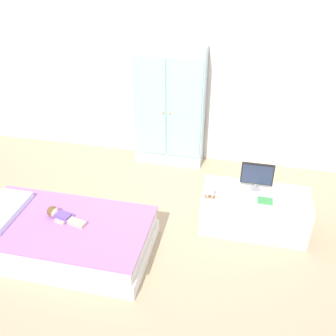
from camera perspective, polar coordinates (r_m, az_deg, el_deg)
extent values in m
cube|color=tan|center=(3.56, -2.65, -10.62)|extent=(10.00, 10.00, 0.02)
cube|color=silver|center=(4.28, 2.48, 17.91)|extent=(6.40, 0.05, 2.70)
cube|color=white|center=(3.52, -15.52, -10.95)|extent=(1.54, 0.83, 0.13)
cube|color=silver|center=(3.43, -15.86, -9.24)|extent=(1.50, 0.79, 0.15)
cube|color=#B270C6|center=(3.38, -16.07, -8.19)|extent=(1.53, 0.82, 0.02)
cube|color=silver|center=(3.64, -24.21, -6.09)|extent=(0.32, 0.59, 0.06)
cube|color=#6B4CB2|center=(3.39, -15.64, -7.17)|extent=(0.15, 0.11, 0.06)
cube|color=#DBB293|center=(3.32, -13.50, -7.94)|extent=(0.16, 0.07, 0.04)
cube|color=#DBB293|center=(3.30, -13.89, -8.29)|extent=(0.16, 0.07, 0.04)
cube|color=#DBB293|center=(3.43, -15.04, -6.91)|extent=(0.10, 0.05, 0.03)
cube|color=#DBB293|center=(3.37, -16.18, -7.89)|extent=(0.10, 0.05, 0.03)
sphere|color=#DBB293|center=(3.44, -17.02, -6.43)|extent=(0.09, 0.09, 0.09)
sphere|color=brown|center=(3.45, -17.17, -6.34)|extent=(0.10, 0.10, 0.10)
cube|color=silver|center=(4.35, 0.23, 9.17)|extent=(0.80, 0.25, 1.41)
cube|color=#9DC0C9|center=(4.26, -2.82, 9.12)|extent=(0.37, 0.02, 1.15)
cube|color=#9DC0C9|center=(4.18, 2.53, 8.66)|extent=(0.37, 0.02, 1.15)
sphere|color=gold|center=(4.22, -0.76, 8.40)|extent=(0.02, 0.02, 0.02)
sphere|color=gold|center=(4.20, 0.31, 8.30)|extent=(0.02, 0.02, 0.02)
cube|color=silver|center=(3.61, 12.97, -6.41)|extent=(0.97, 0.44, 0.40)
cylinder|color=#99999E|center=(3.55, 13.11, -3.02)|extent=(0.10, 0.10, 0.01)
cylinder|color=#99999E|center=(3.54, 13.17, -2.62)|extent=(0.02, 0.02, 0.05)
cube|color=black|center=(3.47, 13.43, -0.86)|extent=(0.29, 0.02, 0.21)
cube|color=#28334C|center=(3.46, 13.42, -0.99)|extent=(0.27, 0.01, 0.19)
cube|color=#8E6642|center=(3.39, 6.43, -4.22)|extent=(0.10, 0.01, 0.01)
cube|color=#8E6642|center=(3.37, 6.38, -4.50)|extent=(0.10, 0.01, 0.01)
cube|color=white|center=(3.35, 6.45, -3.73)|extent=(0.06, 0.03, 0.04)
cylinder|color=white|center=(3.37, 6.82, -4.08)|extent=(0.01, 0.01, 0.02)
cylinder|color=white|center=(3.36, 6.78, -4.27)|extent=(0.01, 0.01, 0.02)
cylinder|color=white|center=(3.38, 6.07, -3.99)|extent=(0.01, 0.01, 0.02)
cylinder|color=white|center=(3.36, 6.03, -4.18)|extent=(0.01, 0.01, 0.02)
cylinder|color=white|center=(3.33, 6.94, -3.41)|extent=(0.02, 0.02, 0.02)
sphere|color=white|center=(3.32, 6.96, -3.13)|extent=(0.03, 0.03, 0.03)
cube|color=#429E51|center=(3.42, 14.56, -4.86)|extent=(0.13, 0.10, 0.01)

